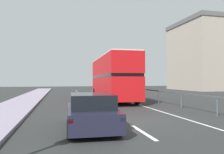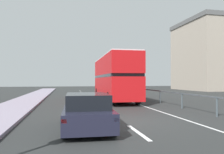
# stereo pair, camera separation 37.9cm
# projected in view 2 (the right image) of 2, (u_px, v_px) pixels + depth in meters

# --- Properties ---
(ground_plane) EXTENTS (75.65, 120.00, 0.10)m
(ground_plane) POSITION_uv_depth(u_px,v_px,m) (123.00, 123.00, 10.10)
(ground_plane) COLOR #292B2B
(lane_paint_markings) EXTENTS (3.20, 46.00, 0.01)m
(lane_paint_markings) POSITION_uv_depth(u_px,v_px,m) (118.00, 102.00, 19.10)
(lane_paint_markings) COLOR silver
(lane_paint_markings) RESTS_ON ground
(bridge_side_railing) EXTENTS (0.10, 42.00, 1.05)m
(bridge_side_railing) POSITION_uv_depth(u_px,v_px,m) (152.00, 92.00, 19.99)
(bridge_side_railing) COLOR #444F55
(bridge_side_railing) RESTS_ON ground
(distant_building_block) EXTENTS (17.10, 12.94, 13.71)m
(distant_building_block) POSITION_uv_depth(u_px,v_px,m) (224.00, 56.00, 44.29)
(distant_building_block) COLOR #A29585
(distant_building_block) RESTS_ON ground
(double_decker_bus_red) EXTENTS (2.86, 11.35, 4.16)m
(double_decker_bus_red) POSITION_uv_depth(u_px,v_px,m) (114.00, 77.00, 21.10)
(double_decker_bus_red) COLOR red
(double_decker_bus_red) RESTS_ON ground
(hatchback_car_near) EXTENTS (1.97, 4.09, 1.39)m
(hatchback_car_near) POSITION_uv_depth(u_px,v_px,m) (87.00, 112.00, 8.58)
(hatchback_car_near) COLOR #1D1E30
(hatchback_car_near) RESTS_ON ground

